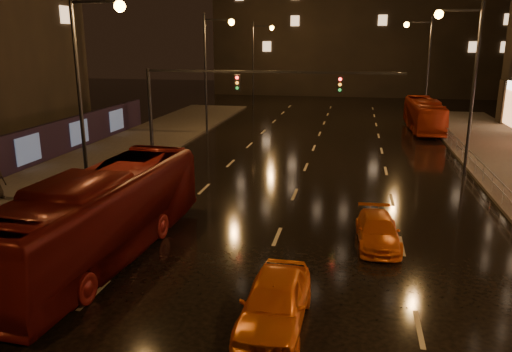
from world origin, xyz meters
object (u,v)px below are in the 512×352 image
Objects in this scene: bus_curb at (424,115)px; taxi_near at (275,302)px; bus_red at (101,216)px; taxi_far at (378,231)px.

taxi_near is at bearing -104.66° from bus_curb.
bus_curb reaches higher than taxi_near.
bus_red is 7.80m from taxi_near.
taxi_near is at bearing -118.17° from taxi_far.
bus_red is at bearing -117.43° from bus_curb.
taxi_near is 7.33m from taxi_far.
taxi_far is at bearing 21.22° from bus_red.
bus_red is 3.06× the size of taxi_far.
bus_red is at bearing 155.43° from taxi_near.
bus_curb is 27.91m from taxi_far.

